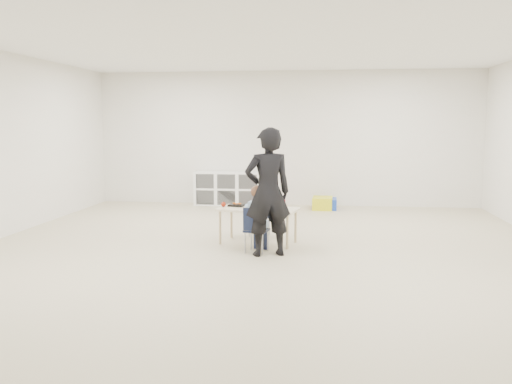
# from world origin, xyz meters

# --- Properties ---
(room) EXTENTS (9.00, 9.02, 2.80)m
(room) POSITION_xyz_m (0.00, 0.00, 1.40)
(room) COLOR #BBAF90
(room) RESTS_ON ground
(table) EXTENTS (1.21, 0.78, 0.51)m
(table) POSITION_xyz_m (-0.12, 0.71, 0.26)
(table) COLOR #F5E7C4
(table) RESTS_ON ground
(chair_near) EXTENTS (0.35, 0.33, 0.61)m
(chair_near) POSITION_xyz_m (-0.07, 0.19, 0.31)
(chair_near) COLOR black
(chair_near) RESTS_ON ground
(chair_far) EXTENTS (0.35, 0.33, 0.61)m
(chair_far) POSITION_xyz_m (-0.16, 1.23, 0.31)
(chair_far) COLOR black
(chair_far) RESTS_ON ground
(child) EXTENTS (0.49, 0.49, 0.97)m
(child) POSITION_xyz_m (-0.07, 0.19, 0.48)
(child) COLOR #B1D1EF
(child) RESTS_ON chair_near
(lunch_tray_near) EXTENTS (0.25, 0.20, 0.03)m
(lunch_tray_near) POSITION_xyz_m (-0.01, 0.72, 0.53)
(lunch_tray_near) COLOR black
(lunch_tray_near) RESTS_ON table
(lunch_tray_far) EXTENTS (0.25, 0.20, 0.03)m
(lunch_tray_far) POSITION_xyz_m (-0.46, 0.85, 0.53)
(lunch_tray_far) COLOR black
(lunch_tray_far) RESTS_ON table
(milk_carton) EXTENTS (0.08, 0.08, 0.10)m
(milk_carton) POSITION_xyz_m (-0.16, 0.61, 0.56)
(milk_carton) COLOR white
(milk_carton) RESTS_ON table
(bread_roll) EXTENTS (0.09, 0.09, 0.07)m
(bread_roll) POSITION_xyz_m (0.11, 0.58, 0.55)
(bread_roll) COLOR tan
(bread_roll) RESTS_ON table
(apple_near) EXTENTS (0.07, 0.07, 0.07)m
(apple_near) POSITION_xyz_m (-0.20, 0.80, 0.55)
(apple_near) COLOR maroon
(apple_near) RESTS_ON table
(apple_far) EXTENTS (0.07, 0.07, 0.07)m
(apple_far) POSITION_xyz_m (-0.63, 0.78, 0.55)
(apple_far) COLOR maroon
(apple_far) RESTS_ON table
(cubby_shelf) EXTENTS (1.40, 0.40, 0.70)m
(cubby_shelf) POSITION_xyz_m (-1.20, 4.28, 0.35)
(cubby_shelf) COLOR white
(cubby_shelf) RESTS_ON ground
(adult) EXTENTS (0.71, 0.59, 1.67)m
(adult) POSITION_xyz_m (0.09, 0.02, 0.83)
(adult) COLOR black
(adult) RESTS_ON ground
(bin_red) EXTENTS (0.46, 0.54, 0.23)m
(bin_red) POSITION_xyz_m (-0.16, 3.78, 0.11)
(bin_red) COLOR red
(bin_red) RESTS_ON ground
(bin_yellow) EXTENTS (0.41, 0.52, 0.25)m
(bin_yellow) POSITION_xyz_m (0.79, 3.96, 0.12)
(bin_yellow) COLOR #D1CF16
(bin_yellow) RESTS_ON ground
(bin_blue) EXTENTS (0.35, 0.45, 0.22)m
(bin_blue) POSITION_xyz_m (0.89, 3.98, 0.11)
(bin_blue) COLOR #183EBB
(bin_blue) RESTS_ON ground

